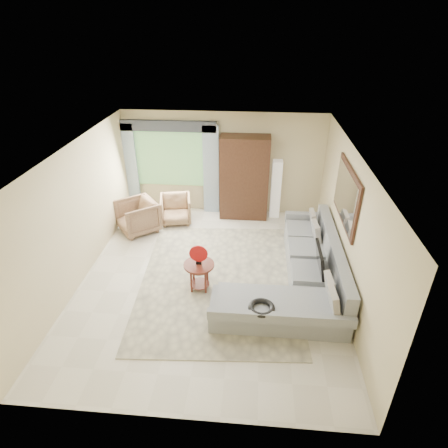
# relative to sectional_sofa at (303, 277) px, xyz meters

# --- Properties ---
(ground) EXTENTS (6.00, 6.00, 0.00)m
(ground) POSITION_rel_sectional_sofa_xyz_m (-1.78, 0.18, -0.28)
(ground) COLOR silver
(ground) RESTS_ON ground
(area_rug) EXTENTS (3.24, 4.18, 0.02)m
(area_rug) POSITION_rel_sectional_sofa_xyz_m (-1.61, 0.13, -0.27)
(area_rug) COLOR #BEB796
(area_rug) RESTS_ON ground
(sectional_sofa) EXTENTS (2.30, 3.46, 0.90)m
(sectional_sofa) POSITION_rel_sectional_sofa_xyz_m (0.00, 0.00, 0.00)
(sectional_sofa) COLOR gray
(sectional_sofa) RESTS_ON ground
(tv_screen) EXTENTS (0.14, 0.74, 0.48)m
(tv_screen) POSITION_rel_sectional_sofa_xyz_m (0.27, -0.05, 0.44)
(tv_screen) COLOR black
(tv_screen) RESTS_ON sectional_sofa
(garden_hose) EXTENTS (0.43, 0.43, 0.09)m
(garden_hose) POSITION_rel_sectional_sofa_xyz_m (-0.78, -1.22, 0.26)
(garden_hose) COLOR black
(garden_hose) RESTS_ON sectional_sofa
(coffee_table) EXTENTS (0.57, 0.57, 0.57)m
(coffee_table) POSITION_rel_sectional_sofa_xyz_m (-1.94, -0.17, 0.02)
(coffee_table) COLOR #501D15
(coffee_table) RESTS_ON ground
(red_disc) EXTENTS (0.34, 0.03, 0.34)m
(red_disc) POSITION_rel_sectional_sofa_xyz_m (-1.94, -0.17, 0.52)
(red_disc) COLOR #B21112
(red_disc) RESTS_ON coffee_table
(armchair_left) EXTENTS (1.19, 1.18, 0.78)m
(armchair_left) POSITION_rel_sectional_sofa_xyz_m (-3.73, 1.88, 0.11)
(armchair_left) COLOR #9C7955
(armchair_left) RESTS_ON ground
(armchair_right) EXTENTS (0.87, 0.89, 0.69)m
(armchair_right) POSITION_rel_sectional_sofa_xyz_m (-2.91, 2.42, 0.06)
(armchair_right) COLOR #A07857
(armchair_right) RESTS_ON ground
(potted_plant) EXTENTS (0.59, 0.54, 0.56)m
(potted_plant) POSITION_rel_sectional_sofa_xyz_m (-3.77, 2.74, -0.00)
(potted_plant) COLOR #999999
(potted_plant) RESTS_ON ground
(armoire) EXTENTS (1.20, 0.55, 2.10)m
(armoire) POSITION_rel_sectional_sofa_xyz_m (-1.23, 2.90, 0.77)
(armoire) COLOR #311A10
(armoire) RESTS_ON ground
(floor_lamp) EXTENTS (0.24, 0.24, 1.50)m
(floor_lamp) POSITION_rel_sectional_sofa_xyz_m (-0.43, 2.96, 0.47)
(floor_lamp) COLOR silver
(floor_lamp) RESTS_ON ground
(window) EXTENTS (1.80, 0.04, 1.40)m
(window) POSITION_rel_sectional_sofa_xyz_m (-3.13, 3.15, 1.12)
(window) COLOR #669E59
(window) RESTS_ON wall_back
(curtain_left) EXTENTS (0.40, 0.08, 2.30)m
(curtain_left) POSITION_rel_sectional_sofa_xyz_m (-4.18, 3.06, 0.87)
(curtain_left) COLOR #9EB7CC
(curtain_left) RESTS_ON ground
(curtain_right) EXTENTS (0.40, 0.08, 2.30)m
(curtain_right) POSITION_rel_sectional_sofa_xyz_m (-2.08, 3.06, 0.87)
(curtain_right) COLOR #9EB7CC
(curtain_right) RESTS_ON ground
(valance) EXTENTS (2.40, 0.12, 0.26)m
(valance) POSITION_rel_sectional_sofa_xyz_m (-3.13, 3.08, 1.97)
(valance) COLOR #1E232D
(valance) RESTS_ON wall_back
(wall_mirror) EXTENTS (0.05, 1.70, 1.05)m
(wall_mirror) POSITION_rel_sectional_sofa_xyz_m (0.68, 0.53, 1.47)
(wall_mirror) COLOR black
(wall_mirror) RESTS_ON wall_right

